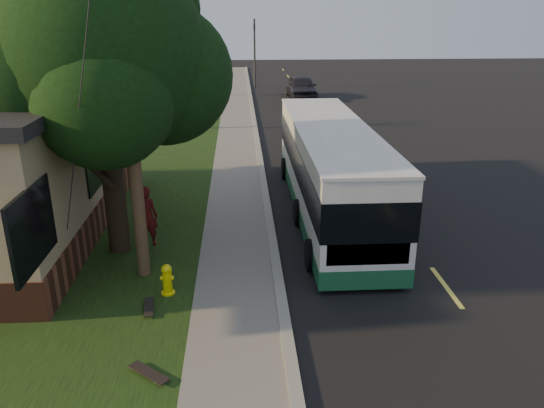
% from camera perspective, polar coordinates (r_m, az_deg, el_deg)
% --- Properties ---
extents(ground, '(120.00, 120.00, 0.00)m').
position_cam_1_polar(ground, '(12.64, 0.85, -9.49)').
color(ground, black).
rests_on(ground, ground).
extents(road, '(8.00, 80.00, 0.01)m').
position_cam_1_polar(road, '(22.39, 9.16, 3.77)').
color(road, black).
rests_on(road, ground).
extents(curb, '(0.25, 80.00, 0.12)m').
position_cam_1_polar(curb, '(21.85, -1.15, 3.77)').
color(curb, gray).
rests_on(curb, ground).
extents(sidewalk, '(2.00, 80.00, 0.08)m').
position_cam_1_polar(sidewalk, '(21.84, -3.77, 3.67)').
color(sidewalk, slate).
rests_on(sidewalk, ground).
extents(grass_verge, '(5.00, 80.00, 0.07)m').
position_cam_1_polar(grass_verge, '(22.15, -12.88, 3.41)').
color(grass_verge, black).
rests_on(grass_verge, ground).
extents(fire_hydrant, '(0.32, 0.32, 0.74)m').
position_cam_1_polar(fire_hydrant, '(12.52, -11.21, -7.96)').
color(fire_hydrant, yellow).
rests_on(fire_hydrant, grass_verge).
extents(utility_pole, '(2.86, 3.21, 9.07)m').
position_cam_1_polar(utility_pole, '(12.28, -15.32, 11.90)').
color(utility_pole, '#473321').
rests_on(utility_pole, ground).
extents(leafy_tree, '(6.30, 6.00, 7.80)m').
position_cam_1_polar(leafy_tree, '(14.02, -17.80, 14.84)').
color(leafy_tree, black).
rests_on(leafy_tree, grass_verge).
extents(bare_tree_near, '(1.38, 1.21, 4.31)m').
position_cam_1_polar(bare_tree_near, '(29.34, -8.87, 11.99)').
color(bare_tree_near, black).
rests_on(bare_tree_near, grass_verge).
extents(bare_tree_far, '(1.38, 1.21, 4.03)m').
position_cam_1_polar(bare_tree_far, '(41.21, -6.72, 14.22)').
color(bare_tree_far, black).
rests_on(bare_tree_far, grass_verge).
extents(traffic_signal, '(0.18, 0.22, 5.50)m').
position_cam_1_polar(traffic_signal, '(45.06, -1.89, 16.34)').
color(traffic_signal, '#2D2D30').
rests_on(traffic_signal, ground).
extents(transit_bus, '(2.45, 10.63, 2.88)m').
position_cam_1_polar(transit_bus, '(16.87, 6.31, 3.85)').
color(transit_bus, silver).
rests_on(transit_bus, ground).
extents(skateboarder, '(0.70, 0.54, 1.71)m').
position_cam_1_polar(skateboarder, '(14.97, -13.31, -1.23)').
color(skateboarder, '#4F0F11').
rests_on(skateboarder, grass_verge).
extents(skateboard_main, '(0.31, 0.83, 0.08)m').
position_cam_1_polar(skateboard_main, '(12.13, -13.10, -10.75)').
color(skateboard_main, black).
rests_on(skateboard_main, grass_verge).
extents(skateboard_spare, '(0.82, 0.75, 0.08)m').
position_cam_1_polar(skateboard_spare, '(10.22, -13.11, -17.29)').
color(skateboard_spare, black).
rests_on(skateboard_spare, grass_verge).
extents(dumpster, '(1.52, 1.30, 1.19)m').
position_cam_1_polar(dumpster, '(20.80, -21.14, 3.17)').
color(dumpster, '#13321E').
rests_on(dumpster, building_lot).
extents(distant_car, '(2.01, 4.97, 1.69)m').
position_cam_1_polar(distant_car, '(39.90, 3.18, 12.45)').
color(distant_car, black).
rests_on(distant_car, ground).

